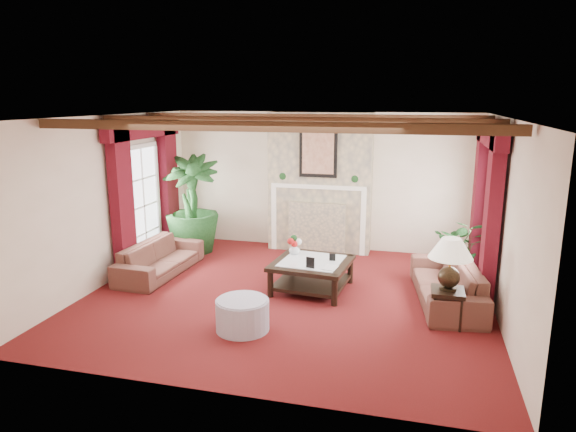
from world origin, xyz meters
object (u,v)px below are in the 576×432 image
(side_table, at_px, (447,307))
(ottoman, at_px, (242,315))
(sofa_left, at_px, (160,253))
(coffee_table, at_px, (312,275))
(potted_palm, at_px, (192,225))
(sofa_right, at_px, (447,276))

(side_table, xyz_separation_m, ottoman, (-2.58, -0.80, -0.05))
(sofa_left, height_order, ottoman, sofa_left)
(sofa_left, relative_size, coffee_table, 1.66)
(coffee_table, distance_m, side_table, 2.17)
(potted_palm, relative_size, coffee_table, 1.81)
(sofa_right, xyz_separation_m, coffee_table, (-2.03, -0.01, -0.17))
(potted_palm, bearing_deg, sofa_left, -90.14)
(sofa_left, distance_m, potted_palm, 1.35)
(sofa_left, distance_m, ottoman, 2.73)
(ottoman, bearing_deg, potted_palm, 124.36)
(sofa_left, xyz_separation_m, sofa_right, (4.72, -0.09, 0.03))
(sofa_right, distance_m, coffee_table, 2.04)
(sofa_right, bearing_deg, sofa_left, -98.85)
(side_table, distance_m, ottoman, 2.71)
(coffee_table, relative_size, side_table, 2.30)
(coffee_table, relative_size, ottoman, 1.65)
(sofa_left, bearing_deg, sofa_right, -88.36)
(sofa_left, xyz_separation_m, side_table, (4.69, -0.93, -0.12))
(coffee_table, distance_m, ottoman, 1.74)
(sofa_right, height_order, ottoman, sofa_right)
(sofa_left, distance_m, coffee_table, 2.69)
(sofa_right, distance_m, ottoman, 3.10)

